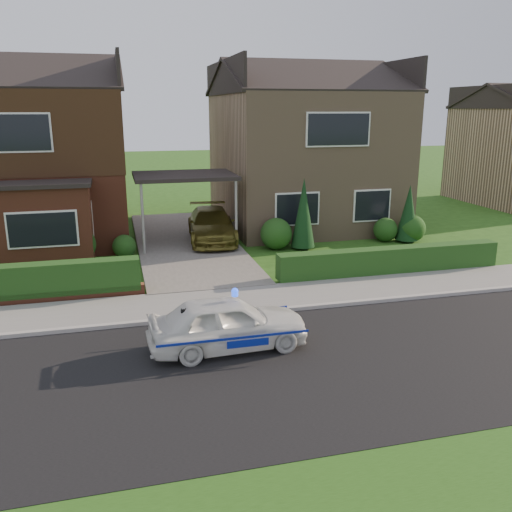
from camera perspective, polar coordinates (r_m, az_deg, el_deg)
name	(u,v)px	position (r m, az deg, el deg)	size (l,w,h in m)	color
ground	(257,371)	(11.30, 0.14, -12.03)	(120.00, 120.00, 0.00)	#224C14
road	(257,371)	(11.30, 0.14, -12.03)	(60.00, 6.00, 0.02)	black
kerb	(227,315)	(13.98, -3.05, -6.23)	(60.00, 0.16, 0.12)	#9E9993
sidewalk	(220,302)	(14.95, -3.86, -4.82)	(60.00, 2.00, 0.10)	slate
driveway	(187,243)	(21.48, -7.32, 1.38)	(3.80, 12.00, 0.12)	#666059
house_left	(29,144)	(23.87, -22.74, 10.85)	(7.50, 9.53, 7.25)	brown
house_right	(303,143)	(25.17, 4.95, 11.79)	(7.50, 8.06, 7.25)	#987A5D
carport_link	(184,177)	(20.97, -7.54, 8.25)	(3.80, 3.00, 2.77)	black
hedge_left	(1,305)	(16.35, -25.28, -4.72)	(7.50, 0.55, 0.90)	#113614
hedge_right	(389,275)	(17.98, 13.84, -1.92)	(7.50, 0.55, 0.80)	#113614
shrub_left_mid	(76,244)	(19.59, -18.39, 1.16)	(1.32, 1.32, 1.32)	#113614
shrub_left_near	(124,246)	(19.89, -13.69, 1.00)	(0.84, 0.84, 0.84)	#113614
shrub_right_near	(276,234)	(20.47, 2.14, 2.35)	(1.20, 1.20, 1.20)	#113614
shrub_right_mid	(385,230)	(22.32, 13.47, 2.71)	(0.96, 0.96, 0.96)	#113614
shrub_right_far	(412,228)	(22.53, 16.08, 2.81)	(1.08, 1.08, 1.08)	#113614
conifer_a	(303,215)	(20.45, 5.01, 4.30)	(0.90, 0.90, 2.60)	black
conifer_b	(408,215)	(22.32, 15.74, 4.19)	(0.90, 0.90, 2.20)	black
police_car	(228,324)	(12.03, -2.99, -7.13)	(3.23, 3.57, 1.36)	silver
driveway_car	(212,225)	(21.42, -4.71, 3.30)	(1.75, 4.31, 1.25)	brown
potted_plant_c	(95,278)	(16.44, -16.59, -2.27)	(0.45, 0.45, 0.81)	gray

